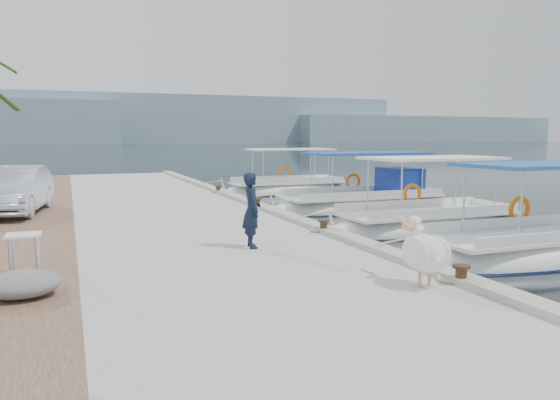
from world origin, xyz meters
The scene contains 14 objects.
ground centered at (0.00, 0.00, 0.00)m, with size 400.00×400.00×0.00m, color black.
concrete_quay centered at (-3.00, 5.00, 0.25)m, with size 6.00×40.00×0.50m, color #A0A09B.
quay_curb centered at (-0.22, 5.00, 0.56)m, with size 0.44×40.00×0.12m, color #A19D8F.
distant_hills centered at (29.61, 201.49, 7.61)m, with size 330.00×60.00×18.00m.
fishing_caique_b centered at (4.29, -0.83, 0.12)m, with size 7.40×2.39×2.83m.
fishing_caique_c centered at (3.90, 3.23, 0.12)m, with size 6.62×2.46×2.83m.
fishing_caique_d centered at (4.53, 8.06, 0.19)m, with size 7.68×2.61×2.83m.
fishing_caique_e centered at (4.03, 14.72, 0.12)m, with size 6.88×2.17×2.83m.
mooring_bollards centered at (-0.35, 1.50, 0.69)m, with size 0.28×20.28×0.33m.
pelican centered at (-0.94, -3.34, 1.06)m, with size 0.58×1.40×1.08m.
fisherman centered at (-2.53, 0.48, 1.30)m, with size 0.58×0.38×1.60m, color black.
parked_car centered at (-7.65, 7.90, 1.22)m, with size 1.53×4.38×1.44m, color silver.
tarp_bundle centered at (-6.80, -1.72, 0.70)m, with size 1.10×0.90×0.40m, color slate.
folding_table centered at (-6.83, -0.46, 1.02)m, with size 0.55×0.55×0.73m.
Camera 1 is at (-6.08, -10.33, 2.85)m, focal length 35.00 mm.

